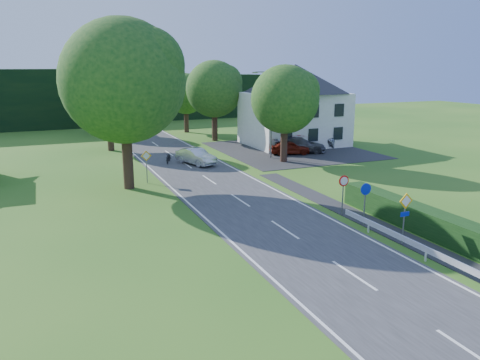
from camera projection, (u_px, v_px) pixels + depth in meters
name	position (u px, v px, depth m)	size (l,w,h in m)	color
ground	(476.00, 357.00, 13.94)	(160.00, 160.00, 0.00)	#265C1A
road	(229.00, 193.00, 31.82)	(7.00, 80.00, 0.04)	#343436
parking_pad	(291.00, 150.00, 48.00)	(14.00, 16.00, 0.04)	#28272A
line_edge_left	(183.00, 198.00, 30.58)	(0.12, 80.00, 0.01)	white
line_edge_right	(271.00, 188.00, 33.05)	(0.12, 80.00, 0.01)	white
line_centre	(229.00, 193.00, 31.82)	(0.12, 80.00, 0.01)	white
tree_main	(125.00, 105.00, 31.74)	(9.40, 9.40, 11.64)	#144416
tree_left_far	(109.00, 108.00, 46.79)	(7.00, 7.00, 8.58)	#144416
tree_right_far	(214.00, 101.00, 53.07)	(7.40, 7.40, 9.09)	#144416
tree_left_back	(99.00, 102.00, 57.77)	(6.60, 6.60, 8.07)	#144416
tree_right_back	(186.00, 103.00, 60.02)	(6.20, 6.20, 7.56)	#144416
tree_right_mid	(285.00, 114.00, 41.18)	(7.00, 7.00, 8.58)	#144416
treeline_right	(169.00, 97.00, 75.16)	(30.00, 5.00, 7.00)	black
house_white	(294.00, 104.00, 50.39)	(10.60, 8.40, 8.60)	silver
streetlight	(270.00, 110.00, 42.76)	(2.03, 0.18, 8.00)	slate
sign_priority_right	(405.00, 209.00, 22.28)	(0.78, 0.09, 2.59)	slate
sign_roundabout	(365.00, 196.00, 25.00)	(0.64, 0.08, 2.37)	slate
sign_speed_limit	(344.00, 186.00, 26.75)	(0.64, 0.11, 2.37)	slate
sign_priority_left	(146.00, 160.00, 34.16)	(0.78, 0.09, 2.44)	slate
moving_car	(196.00, 156.00, 40.81)	(1.48, 4.24, 1.40)	silver
motorcycle	(169.00, 157.00, 41.49)	(0.67, 1.92, 1.01)	black
parked_car_red	(290.00, 147.00, 45.44)	(1.57, 3.90, 1.33)	#65170B
parked_car_grey	(300.00, 145.00, 46.37)	(2.10, 5.16, 1.50)	#505055
parked_car_silver_b	(333.00, 138.00, 50.90)	(2.56, 5.55, 1.54)	#A6A7AD
parasol	(299.00, 143.00, 46.54)	(1.96, 1.99, 1.79)	red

